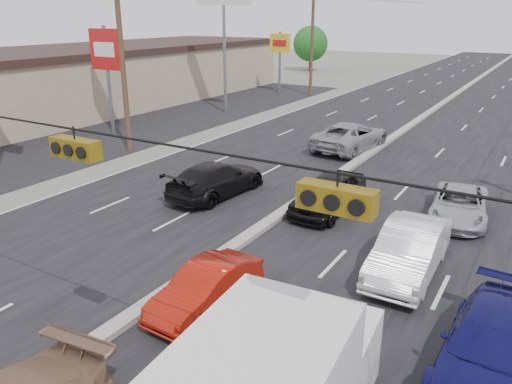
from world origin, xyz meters
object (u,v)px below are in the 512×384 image
(utility_pole_left_c, at_px, (312,42))
(oncoming_far, at_px, (351,136))
(utility_pole_left_b, at_px, (123,63))
(queue_car_c, at_px, (459,205))
(tree_left_far, at_px, (310,44))
(queue_car_a, at_px, (329,193))
(oncoming_near, at_px, (216,179))
(pole_sign_mid, at_px, (106,56))
(red_sedan, at_px, (206,288))
(pole_sign_far, at_px, (280,48))
(queue_car_d, at_px, (492,348))
(queue_car_b, at_px, (409,250))

(utility_pole_left_c, relative_size, oncoming_far, 1.69)
(utility_pole_left_b, xyz_separation_m, oncoming_far, (11.10, 6.99, -4.29))
(queue_car_c, distance_m, oncoming_far, 11.00)
(tree_left_far, xyz_separation_m, queue_car_a, (23.40, -47.79, -2.93))
(utility_pole_left_b, distance_m, tree_left_far, 46.01)
(tree_left_far, xyz_separation_m, oncoming_near, (18.35, -48.60, -2.96))
(queue_car_a, bearing_deg, oncoming_far, 107.45)
(utility_pole_left_b, bearing_deg, queue_car_c, -3.04)
(utility_pole_left_b, bearing_deg, pole_sign_mid, 146.31)
(queue_car_a, xyz_separation_m, oncoming_near, (-5.05, -0.81, -0.03))
(red_sedan, relative_size, queue_car_a, 0.83)
(utility_pole_left_b, relative_size, queue_car_a, 2.17)
(red_sedan, relative_size, oncoming_far, 0.65)
(pole_sign_far, distance_m, queue_car_d, 42.99)
(pole_sign_mid, relative_size, queue_car_b, 1.45)
(pole_sign_far, relative_size, tree_left_far, 0.98)
(oncoming_near, bearing_deg, tree_left_far, -64.73)
(queue_car_b, height_order, queue_car_d, queue_car_b)
(queue_car_a, bearing_deg, queue_car_c, 22.16)
(tree_left_far, distance_m, queue_car_b, 58.40)
(queue_car_a, bearing_deg, utility_pole_left_c, 118.05)
(pole_sign_far, height_order, oncoming_far, pole_sign_far)
(queue_car_a, bearing_deg, utility_pole_left_b, 170.12)
(queue_car_a, bearing_deg, tree_left_far, 117.56)
(utility_pole_left_c, relative_size, queue_car_c, 2.24)
(pole_sign_mid, distance_m, tree_left_far, 42.32)
(queue_car_a, bearing_deg, oncoming_near, -169.44)
(queue_car_a, distance_m, oncoming_near, 5.11)
(queue_car_d, height_order, oncoming_near, oncoming_near)
(utility_pole_left_c, xyz_separation_m, oncoming_near, (8.85, -28.60, -4.35))
(queue_car_b, distance_m, queue_car_c, 5.40)
(utility_pole_left_b, bearing_deg, utility_pole_left_c, 90.00)
(tree_left_far, relative_size, queue_car_b, 1.27)
(utility_pole_left_c, bearing_deg, tree_left_far, 115.41)
(utility_pole_left_c, distance_m, queue_car_b, 36.48)
(utility_pole_left_c, xyz_separation_m, queue_car_d, (20.97, -35.15, -4.38))
(queue_car_d, distance_m, oncoming_near, 13.78)
(pole_sign_mid, height_order, oncoming_near, pole_sign_mid)
(oncoming_near, bearing_deg, queue_car_a, -166.33)
(pole_sign_far, height_order, queue_car_d, pole_sign_far)
(pole_sign_far, xyz_separation_m, red_sedan, (17.40, -36.22, -3.78))
(pole_sign_mid, distance_m, oncoming_far, 16.66)
(queue_car_b, bearing_deg, pole_sign_mid, 156.49)
(utility_pole_left_b, distance_m, queue_car_b, 19.69)
(red_sedan, bearing_deg, utility_pole_left_b, 143.40)
(pole_sign_far, height_order, queue_car_a, pole_sign_far)
(queue_car_a, xyz_separation_m, oncoming_far, (-2.80, 9.78, 0.04))
(utility_pole_left_b, height_order, red_sedan, utility_pole_left_b)
(queue_car_a, xyz_separation_m, queue_car_d, (7.07, -7.36, -0.06))
(queue_car_d, bearing_deg, red_sedan, -168.45)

